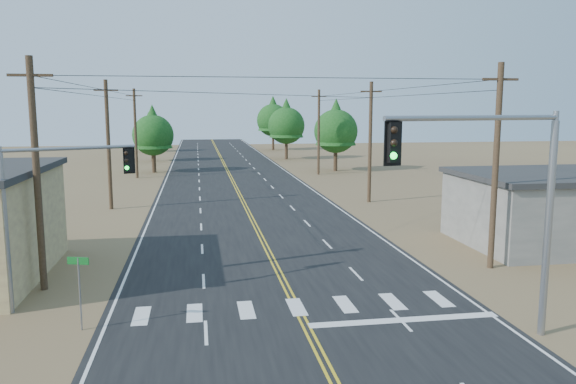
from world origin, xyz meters
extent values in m
cube|color=black|center=(0.00, 30.00, 0.01)|extent=(15.00, 200.00, 0.02)
cylinder|color=#4C3826|center=(-10.50, 12.00, 5.00)|extent=(0.30, 0.30, 10.00)
cube|color=#4C3826|center=(-10.50, 12.00, 9.20)|extent=(1.80, 0.12, 0.12)
cylinder|color=#4C3826|center=(-10.50, 32.00, 5.00)|extent=(0.30, 0.30, 10.00)
cube|color=#4C3826|center=(-10.50, 32.00, 9.20)|extent=(1.80, 0.12, 0.12)
cylinder|color=#4C3826|center=(-10.50, 52.00, 5.00)|extent=(0.30, 0.30, 10.00)
cube|color=#4C3826|center=(-10.50, 52.00, 9.20)|extent=(1.80, 0.12, 0.12)
cylinder|color=#4C3826|center=(10.50, 12.00, 5.00)|extent=(0.30, 0.30, 10.00)
cube|color=#4C3826|center=(10.50, 12.00, 9.20)|extent=(1.80, 0.12, 0.12)
cylinder|color=#4C3826|center=(10.50, 32.00, 5.00)|extent=(0.30, 0.30, 10.00)
cube|color=#4C3826|center=(10.50, 32.00, 9.20)|extent=(1.80, 0.12, 0.12)
cylinder|color=#4C3826|center=(10.50, 52.00, 5.00)|extent=(0.30, 0.30, 10.00)
cube|color=#4C3826|center=(10.50, 52.00, 9.20)|extent=(1.80, 0.12, 0.12)
cylinder|color=gray|center=(-11.00, 9.22, 3.09)|extent=(0.21, 0.21, 6.19)
cylinder|color=gray|center=(-11.00, 9.22, 6.19)|extent=(0.16, 0.16, 0.53)
cylinder|color=gray|center=(-8.68, 10.22, 6.28)|extent=(4.70, 2.13, 0.14)
cube|color=black|center=(-6.60, 11.12, 5.70)|extent=(0.39, 0.37, 0.97)
sphere|color=black|center=(-6.66, 10.97, 6.01)|extent=(0.18, 0.18, 0.18)
sphere|color=black|center=(-6.66, 10.97, 5.70)|extent=(0.18, 0.18, 0.18)
sphere|color=#0CE533|center=(-6.66, 10.97, 5.39)|extent=(0.18, 0.18, 0.18)
cylinder|color=gray|center=(8.00, 4.00, 3.72)|extent=(0.26, 0.26, 7.45)
cylinder|color=gray|center=(8.00, 4.00, 7.45)|extent=(0.19, 0.19, 0.64)
cylinder|color=gray|center=(4.79, 3.29, 7.56)|extent=(6.45, 1.59, 0.17)
cube|color=black|center=(1.90, 2.64, 6.86)|extent=(0.43, 0.39, 1.17)
sphere|color=black|center=(1.86, 2.46, 7.24)|extent=(0.21, 0.21, 0.21)
sphere|color=black|center=(1.86, 2.46, 6.86)|extent=(0.21, 0.21, 0.21)
sphere|color=#0CE533|center=(1.86, 2.46, 6.49)|extent=(0.21, 0.21, 0.21)
cylinder|color=gray|center=(-7.98, 6.99, 1.33)|extent=(0.06, 0.06, 2.66)
cube|color=#0E641F|center=(-7.98, 6.99, 2.55)|extent=(0.77, 0.26, 0.27)
cylinder|color=#3F2D1E|center=(-9.00, 57.32, 1.49)|extent=(0.49, 0.49, 2.99)
cone|color=#154917|center=(-9.00, 57.32, 5.65)|extent=(4.65, 4.65, 5.31)
sphere|color=#154917|center=(-9.00, 57.32, 4.57)|extent=(4.98, 4.98, 4.98)
cylinder|color=#3F2D1E|center=(-10.29, 72.51, 1.37)|extent=(0.42, 0.42, 2.75)
cone|color=#154917|center=(-10.29, 72.51, 5.19)|extent=(4.27, 4.27, 4.88)
sphere|color=#154917|center=(-10.29, 72.51, 4.20)|extent=(4.58, 4.58, 4.58)
cylinder|color=#3F2D1E|center=(-12.24, 91.45, 1.28)|extent=(0.41, 0.41, 2.57)
cone|color=#154917|center=(-12.24, 91.45, 4.85)|extent=(3.99, 3.99, 4.56)
sphere|color=#154917|center=(-12.24, 91.45, 3.92)|extent=(4.28, 4.28, 4.28)
cylinder|color=#3F2D1E|center=(13.45, 55.47, 1.63)|extent=(0.49, 0.49, 3.26)
cone|color=#154917|center=(13.45, 55.47, 6.16)|extent=(5.07, 5.07, 5.80)
sphere|color=#154917|center=(13.45, 55.47, 4.98)|extent=(5.44, 5.44, 5.44)
cylinder|color=#3F2D1E|center=(9.92, 72.63, 1.69)|extent=(0.48, 0.48, 3.38)
cone|color=#154917|center=(9.92, 72.63, 6.39)|extent=(5.26, 5.26, 6.01)
sphere|color=#154917|center=(9.92, 72.63, 5.17)|extent=(5.64, 5.64, 5.64)
cylinder|color=#3F2D1E|center=(10.50, 92.04, 1.83)|extent=(0.45, 0.45, 3.65)
cone|color=#154917|center=(10.50, 92.04, 6.90)|extent=(5.68, 5.68, 6.49)
sphere|color=#154917|center=(10.50, 92.04, 5.58)|extent=(6.09, 6.09, 6.09)
camera|label=1|loc=(-3.76, -13.04, 7.86)|focal=35.00mm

